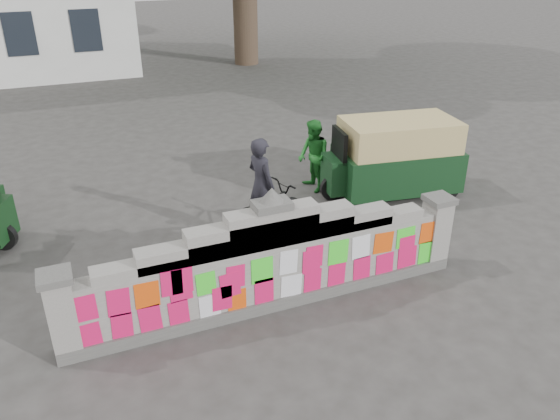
# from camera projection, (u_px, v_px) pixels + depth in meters

# --- Properties ---
(ground) EXTENTS (100.00, 100.00, 0.00)m
(ground) POSITION_uv_depth(u_px,v_px,m) (273.00, 304.00, 8.61)
(ground) COLOR #383533
(ground) RESTS_ON ground
(parapet_wall) EXTENTS (6.48, 0.44, 2.01)m
(parapet_wall) POSITION_uv_depth(u_px,v_px,m) (272.00, 264.00, 8.27)
(parapet_wall) COLOR #4C4C49
(parapet_wall) RESTS_ON ground
(cyclist_bike) EXTENTS (2.12, 1.26, 1.05)m
(cyclist_bike) POSITION_uv_depth(u_px,v_px,m) (262.00, 214.00, 10.28)
(cyclist_bike) COLOR black
(cyclist_bike) RESTS_ON ground
(cyclist_rider) EXTENTS (0.60, 0.75, 1.78)m
(cyclist_rider) POSITION_uv_depth(u_px,v_px,m) (261.00, 197.00, 10.12)
(cyclist_rider) COLOR black
(cyclist_rider) RESTS_ON ground
(pedestrian) EXTENTS (0.64, 0.81, 1.64)m
(pedestrian) POSITION_uv_depth(u_px,v_px,m) (313.00, 156.00, 12.22)
(pedestrian) COLOR #217A28
(pedestrian) RESTS_ON ground
(rickshaw_right) EXTENTS (3.16, 1.82, 1.71)m
(rickshaw_right) POSITION_uv_depth(u_px,v_px,m) (394.00, 156.00, 12.03)
(rickshaw_right) COLOR #113317
(rickshaw_right) RESTS_ON ground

